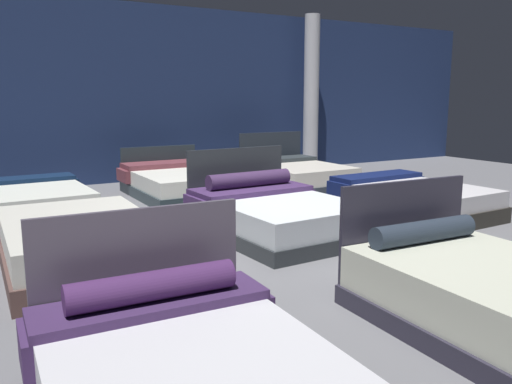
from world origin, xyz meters
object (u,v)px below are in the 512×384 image
object	(u,v)px
support_pillar	(311,94)
bed_7	(179,182)
bed_4	(275,214)
bed_8	(296,174)
bed_0	(190,380)
bed_5	(412,200)
bed_1	(494,296)
bed_6	(36,198)
bed_3	(80,243)

from	to	relation	value
support_pillar	bed_7	bearing A→B (deg)	-159.17
bed_4	bed_8	bearing A→B (deg)	49.26
bed_0	bed_8	size ratio (longest dim) A/B	1.02
bed_8	support_pillar	distance (m)	2.63
bed_5	bed_7	distance (m)	3.89
bed_4	bed_5	world-z (taller)	bed_4
bed_1	bed_7	world-z (taller)	bed_1
bed_0	bed_6	world-z (taller)	bed_0
bed_1	support_pillar	world-z (taller)	support_pillar
bed_6	bed_7	distance (m)	2.33
bed_3	bed_6	xyz separation A→B (m)	(-0.01, 3.11, -0.06)
bed_3	bed_4	bearing A→B (deg)	3.83
bed_8	bed_3	bearing A→B (deg)	-147.44
bed_1	bed_7	size ratio (longest dim) A/B	0.96
bed_0	bed_4	bearing A→B (deg)	53.53
bed_0	bed_7	xyz separation A→B (m)	(2.36, 6.04, 0.01)
bed_4	bed_3	bearing A→B (deg)	-179.93
bed_3	bed_6	size ratio (longest dim) A/B	1.04
bed_5	bed_6	xyz separation A→B (m)	(-4.67, 3.09, -0.04)
bed_5	bed_0	bearing A→B (deg)	-149.84
bed_0	bed_3	bearing A→B (deg)	91.37
bed_8	support_pillar	size ratio (longest dim) A/B	0.58
bed_0	bed_6	distance (m)	6.01
bed_1	bed_7	bearing A→B (deg)	92.36
bed_8	bed_6	bearing A→B (deg)	178.72
bed_6	support_pillar	distance (m)	6.53
bed_3	bed_5	distance (m)	4.66
bed_1	bed_6	world-z (taller)	bed_1
bed_4	bed_5	distance (m)	2.29
bed_1	bed_3	bearing A→B (deg)	129.92
bed_3	bed_7	xyz separation A→B (m)	(2.32, 3.14, -0.01)
bed_4	support_pillar	world-z (taller)	support_pillar
bed_4	bed_8	size ratio (longest dim) A/B	1.07
bed_3	bed_4	xyz separation A→B (m)	(2.37, 0.11, 0.01)
bed_7	bed_0	bearing A→B (deg)	-111.60
support_pillar	bed_8	bearing A→B (deg)	-133.40
bed_3	bed_5	bearing A→B (deg)	1.54
bed_3	bed_6	bearing A→B (deg)	91.48
bed_1	bed_5	size ratio (longest dim) A/B	1.00
bed_5	bed_6	distance (m)	5.60
bed_7	bed_3	bearing A→B (deg)	-126.71
bed_7	bed_8	world-z (taller)	bed_8
bed_4	bed_0	bearing A→B (deg)	-131.20
bed_5	bed_6	size ratio (longest dim) A/B	1.00
bed_4	bed_7	xyz separation A→B (m)	(-0.05, 3.03, -0.02)
bed_0	bed_6	xyz separation A→B (m)	(0.03, 6.01, -0.04)
bed_5	bed_1	bearing A→B (deg)	-129.63
bed_4	bed_6	world-z (taller)	bed_4
support_pillar	bed_3	bearing A→B (deg)	-143.25
bed_8	support_pillar	xyz separation A→B (m)	(1.47, 1.55, 1.53)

